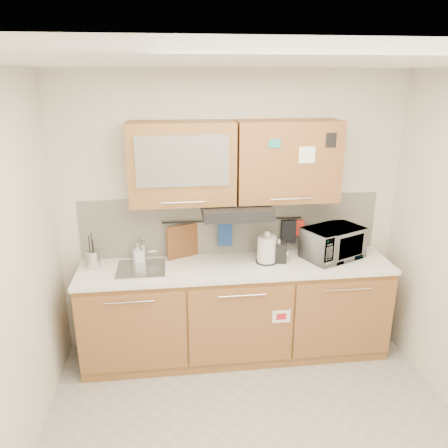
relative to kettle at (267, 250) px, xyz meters
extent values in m
plane|color=white|center=(-0.28, -1.22, 1.56)|extent=(3.20, 3.20, 0.00)
plane|color=silver|center=(-0.28, 0.28, 0.26)|extent=(3.20, 0.00, 3.20)
cube|color=olive|center=(-0.28, -0.02, -0.60)|extent=(2.80, 0.60, 0.88)
cube|color=black|center=(-0.28, -0.02, -0.99)|extent=(2.80, 0.54, 0.10)
cube|color=#955A35|center=(-1.21, -0.33, -0.57)|extent=(0.91, 0.02, 0.74)
cylinder|color=silver|center=(-1.21, -0.35, -0.26)|extent=(0.41, 0.01, 0.01)
cube|color=#955A35|center=(-0.28, -0.33, -0.57)|extent=(0.91, 0.02, 0.74)
cylinder|color=silver|center=(-0.28, -0.35, -0.26)|extent=(0.41, 0.01, 0.01)
cube|color=#955A35|center=(0.65, -0.33, -0.57)|extent=(0.91, 0.02, 0.74)
cylinder|color=silver|center=(0.65, -0.35, -0.26)|extent=(0.41, 0.01, 0.01)
cube|color=white|center=(-0.28, -0.03, -0.14)|extent=(2.82, 0.62, 0.04)
cube|color=silver|center=(-0.28, 0.27, 0.16)|extent=(2.80, 0.02, 0.56)
cube|color=olive|center=(-0.74, 0.11, 0.79)|extent=(0.90, 0.35, 0.70)
cube|color=silver|center=(-0.74, -0.08, 0.84)|extent=(0.76, 0.02, 0.42)
cube|color=#955A35|center=(0.18, 0.11, 0.79)|extent=(0.90, 0.35, 0.70)
cube|color=white|center=(0.30, -0.07, 0.87)|extent=(0.14, 0.00, 0.14)
cube|color=black|center=(-0.28, 0.03, 0.38)|extent=(0.60, 0.46, 0.10)
cube|color=silver|center=(-1.13, -0.02, -0.13)|extent=(0.42, 0.40, 0.03)
cylinder|color=silver|center=(-1.11, 0.14, 0.00)|extent=(0.03, 0.03, 0.24)
cylinder|color=silver|center=(-1.11, 0.06, 0.10)|extent=(0.02, 0.18, 0.02)
cylinder|color=black|center=(-0.28, 0.23, 0.22)|extent=(1.30, 0.02, 0.02)
cylinder|color=silver|center=(-1.55, 0.07, -0.04)|extent=(0.15, 0.15, 0.16)
cylinder|color=black|center=(-1.57, 0.08, 0.03)|extent=(0.01, 0.01, 0.30)
cylinder|color=black|center=(-1.53, 0.05, 0.02)|extent=(0.01, 0.01, 0.27)
cylinder|color=black|center=(-1.55, 0.09, 0.04)|extent=(0.01, 0.01, 0.33)
cylinder|color=black|center=(-1.57, 0.05, 0.00)|extent=(0.01, 0.01, 0.24)
cylinder|color=silver|center=(0.00, 0.00, 0.00)|extent=(0.18, 0.18, 0.25)
sphere|color=silver|center=(0.00, 0.00, 0.15)|extent=(0.06, 0.06, 0.06)
cube|color=silver|center=(0.11, -0.01, 0.02)|extent=(0.03, 0.04, 0.16)
cylinder|color=black|center=(0.00, 0.00, -0.11)|extent=(0.19, 0.19, 0.01)
cube|color=black|center=(0.06, 0.02, -0.03)|extent=(0.26, 0.18, 0.18)
cube|color=black|center=(0.02, 0.03, 0.05)|extent=(0.08, 0.12, 0.01)
cube|color=black|center=(0.10, 0.02, 0.05)|extent=(0.08, 0.12, 0.01)
imported|color=#999999|center=(0.63, 0.03, 0.03)|extent=(0.63, 0.55, 0.29)
imported|color=#999999|center=(-1.16, 0.14, -0.03)|extent=(0.11, 0.11, 0.18)
cube|color=brown|center=(-0.74, 0.22, -0.01)|extent=(0.33, 0.17, 0.43)
cube|color=navy|center=(-0.36, 0.22, 0.09)|extent=(0.14, 0.05, 0.22)
cube|color=black|center=(0.25, 0.22, 0.09)|extent=(0.14, 0.04, 0.22)
cube|color=red|center=(0.34, 0.22, 0.12)|extent=(0.13, 0.05, 0.16)
camera|label=1|loc=(-0.83, -3.60, 1.48)|focal=35.00mm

